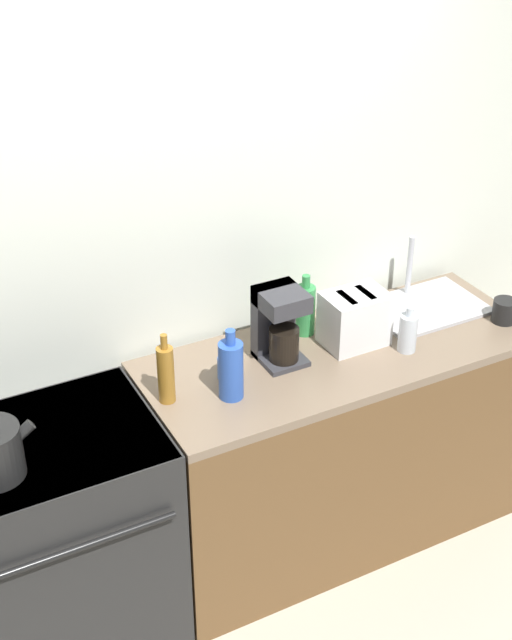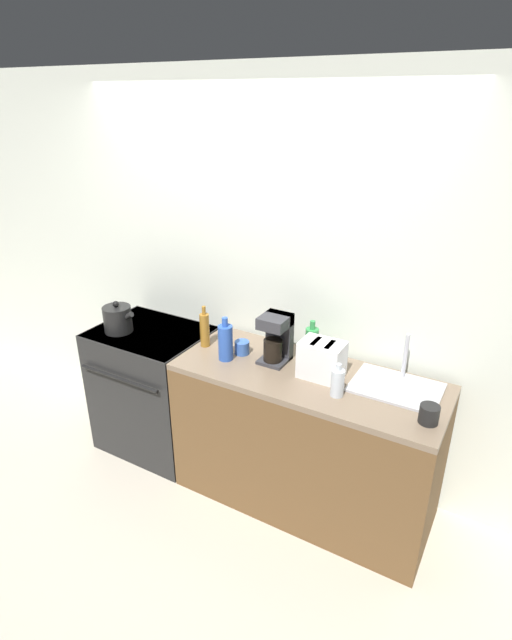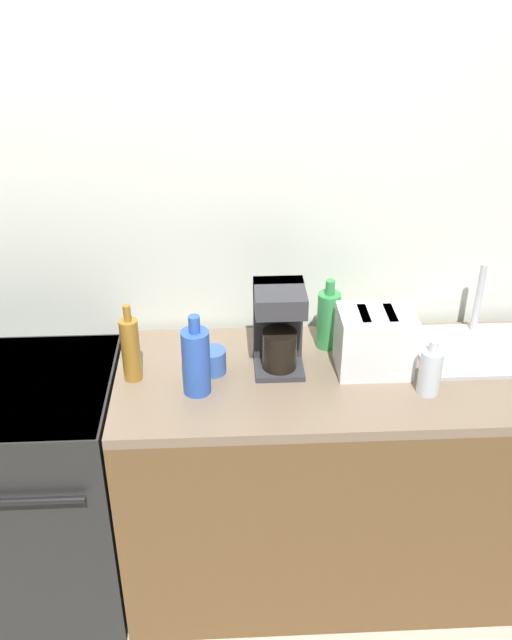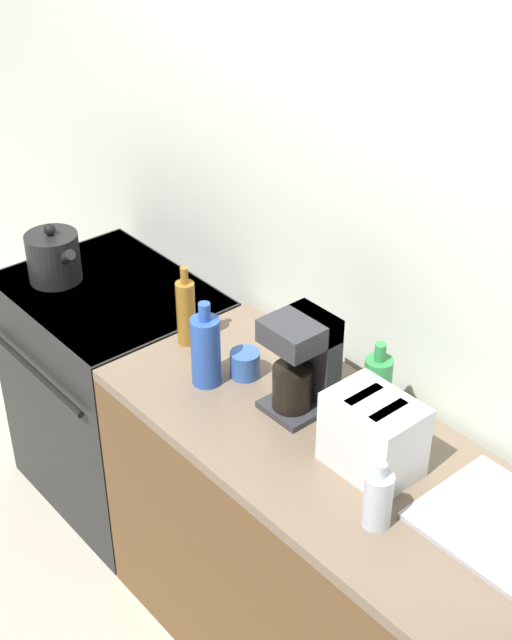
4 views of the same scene
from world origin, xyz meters
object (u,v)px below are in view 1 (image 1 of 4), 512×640
Objects in this scene: stove at (59,539)px; bottle_clear at (408,332)px; toaster at (355,319)px; cup_black at (504,311)px; coffee_maker at (279,323)px; bottle_green at (305,309)px; bottle_blue at (231,369)px; cup_blue at (230,368)px; bottle_amber at (166,374)px.

bottle_clear reaches higher than stove.
cup_black is at bearing -13.04° from toaster.
coffee_maker is 0.22m from bottle_green.
bottle_green reaches higher than cup_black.
stove is 3.35× the size of bottle_blue.
stove is at bearing 175.56° from bottle_clear.
stove is 1.13m from coffee_maker.
toaster is 0.20m from bottle_green.
stove is 0.89m from bottle_blue.
coffee_maker is 3.26× the size of cup_blue.
bottle_clear is 1.94× the size of cup_black.
bottle_amber is at bearing -174.34° from cup_blue.
bottle_green is 0.83m from cup_black.
coffee_maker reaches higher than bottle_clear.
bottle_green is 0.52m from bottle_blue.
bottle_green reaches higher than toaster.
bottle_amber is (-0.96, 0.13, 0.03)m from bottle_clear.
bottle_amber is (-0.49, -0.06, -0.04)m from coffee_maker.
bottle_amber is at bearing 172.43° from bottle_clear.
bottle_blue is at bearing -5.71° from stove.
bottle_amber is at bearing 158.42° from bottle_blue.
bottle_amber reaches higher than stove.
cup_black is at bearing -11.34° from coffee_maker.
bottle_blue reaches higher than cup_blue.
bottle_amber is (0.46, 0.02, 0.57)m from stove.
bottle_green is (0.18, 0.11, -0.05)m from coffee_maker.
bottle_green reaches higher than stove.
bottle_blue reaches higher than bottle_amber.
bottle_blue is 0.14m from cup_blue.
stove is at bearing -175.41° from coffee_maker.
toaster is 0.95× the size of bottle_green.
bottle_green is 2.61× the size of cup_black.
cup_black is (1.18, -0.16, 0.01)m from cup_blue.
toaster is 2.48× the size of cup_black.
coffee_maker is at bearing 168.66° from cup_black.
cup_blue is at bearing 178.83° from toaster.
cup_black is at bearing -7.68° from cup_blue.
bottle_green is at bearing 19.60° from cup_blue.
bottle_blue reaches higher than bottle_green.
bottle_blue is at bearing 176.72° from bottle_clear.
bottle_clear is (1.42, -0.11, 0.54)m from stove.
bottle_blue is 0.74m from bottle_clear.
bottle_blue is 2.80× the size of cup_black.
coffee_maker reaches higher than cup_black.
bottle_blue is 3.01× the size of cup_blue.
bottle_green is (-0.13, 0.16, -0.00)m from toaster.
coffee_maker is 0.49m from bottle_amber.
bottle_amber is at bearing -173.14° from coffee_maker.
cup_blue is (0.72, 0.04, 0.50)m from stove.
toaster is 0.66m from cup_black.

